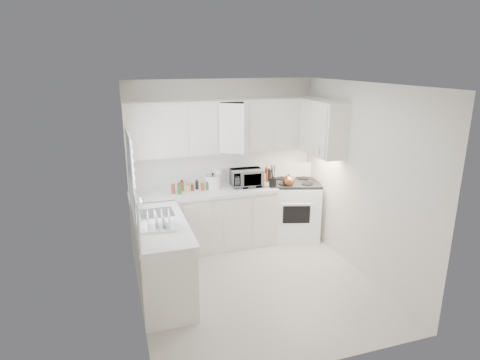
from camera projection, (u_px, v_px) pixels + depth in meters
name	position (u px, v px, depth m)	size (l,w,h in m)	color
floor	(256.00, 284.00, 5.43)	(3.20, 3.20, 0.00)	#B8B2A8
ceiling	(259.00, 84.00, 4.70)	(3.20, 3.20, 0.00)	white
wall_back	(223.00, 162.00, 6.53)	(3.00, 3.00, 0.00)	beige
wall_front	(320.00, 244.00, 3.61)	(3.00, 3.00, 0.00)	beige
wall_left	(133.00, 204.00, 4.62)	(3.20, 3.20, 0.00)	beige
wall_right	(361.00, 181.00, 5.51)	(3.20, 3.20, 0.00)	beige
window_blinds	(132.00, 175.00, 4.88)	(0.06, 0.96, 1.06)	white
lower_cabinets_back	(205.00, 221.00, 6.38)	(2.22, 0.60, 0.90)	beige
lower_cabinets_left	(162.00, 260.00, 5.13)	(0.60, 1.60, 0.90)	beige
countertop_back	(204.00, 192.00, 6.23)	(2.24, 0.64, 0.05)	silver
countertop_left	(160.00, 225.00, 5.00)	(0.64, 1.62, 0.05)	silver
backsplash_back	(223.00, 167.00, 6.54)	(2.98, 0.02, 0.55)	silver
backsplash_left	(134.00, 204.00, 4.83)	(0.02, 1.60, 0.55)	silver
upper_cabinets_back	(225.00, 152.00, 6.32)	(3.00, 0.33, 0.80)	beige
upper_cabinets_right	(322.00, 154.00, 6.15)	(0.33, 0.90, 0.80)	beige
sink	(156.00, 204.00, 5.28)	(0.42, 0.38, 0.30)	gray
stove	(293.00, 202.00, 6.75)	(0.80, 0.66, 1.23)	white
tea_kettle	(288.00, 180.00, 6.43)	(0.23, 0.20, 0.21)	#9F592B
frying_pan	(300.00, 178.00, 6.85)	(0.24, 0.41, 0.04)	black
microwave	(247.00, 176.00, 6.41)	(0.49, 0.27, 0.33)	gray
rice_cooker	(213.00, 181.00, 6.32)	(0.24, 0.24, 0.24)	white
paper_towel	(218.00, 178.00, 6.40)	(0.12, 0.12, 0.27)	white
utensil_crock	(273.00, 176.00, 6.35)	(0.12, 0.12, 0.37)	black
dish_rack	(158.00, 220.00, 4.79)	(0.41, 0.31, 0.22)	white
spice_left_0	(172.00, 187.00, 6.19)	(0.06, 0.06, 0.13)	brown
spice_left_1	(178.00, 188.00, 6.13)	(0.06, 0.06, 0.13)	#286622
spice_left_2	(182.00, 186.00, 6.24)	(0.06, 0.06, 0.13)	#BD4D19
spice_left_3	(188.00, 187.00, 6.18)	(0.06, 0.06, 0.13)	yellow
spice_left_4	(192.00, 185.00, 6.28)	(0.06, 0.06, 0.13)	maroon
spice_left_5	(198.00, 186.00, 6.22)	(0.06, 0.06, 0.13)	black
spice_left_6	(201.00, 184.00, 6.32)	(0.06, 0.06, 0.13)	brown
spice_left_7	(207.00, 185.00, 6.26)	(0.06, 0.06, 0.13)	#286622
sauce_right_0	(259.00, 176.00, 6.64)	(0.06, 0.06, 0.19)	#BD4D19
sauce_right_1	(264.00, 177.00, 6.60)	(0.06, 0.06, 0.19)	yellow
sauce_right_2	(266.00, 176.00, 6.67)	(0.06, 0.06, 0.19)	maroon
sauce_right_3	(270.00, 177.00, 6.64)	(0.06, 0.06, 0.19)	black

